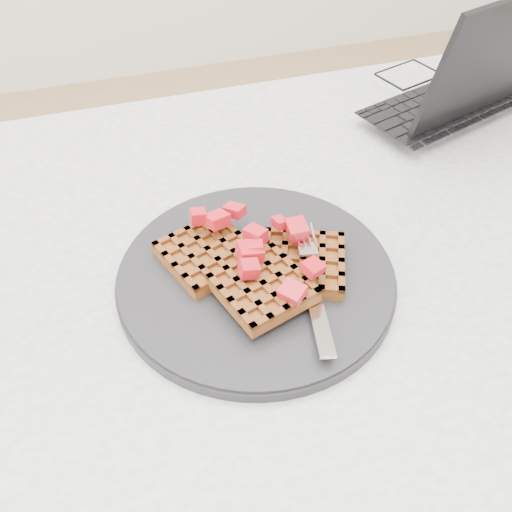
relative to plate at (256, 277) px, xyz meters
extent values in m
plane|color=tan|center=(0.09, 0.03, -0.76)|extent=(4.00, 4.00, 0.00)
cube|color=silver|center=(0.09, 0.03, -0.02)|extent=(1.20, 0.80, 0.03)
cube|color=white|center=(0.64, 0.38, -0.40)|extent=(0.06, 0.06, 0.72)
cylinder|color=black|center=(0.00, 0.00, 0.00)|extent=(0.31, 0.31, 0.02)
imported|color=black|center=(0.39, 0.29, 0.00)|extent=(0.35, 0.28, 0.02)
cube|color=black|center=(0.42, 0.20, 0.11)|extent=(0.28, 0.12, 0.18)
camera|label=1|loc=(-0.13, -0.41, 0.46)|focal=40.00mm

